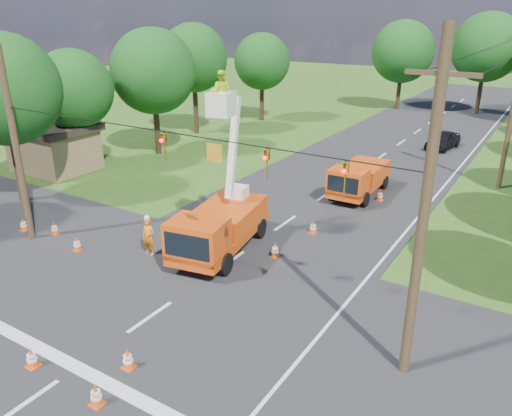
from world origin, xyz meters
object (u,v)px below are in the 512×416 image
Objects in this scene: traffic_cone_3 at (313,227)px; tree_left_b at (4,90)px; traffic_cone_7 at (380,195)px; traffic_cone_8 at (128,359)px; traffic_cone_1 at (96,395)px; pole_right_near at (424,216)px; pole_left at (16,148)px; ground_worker at (148,237)px; traffic_cone_6 at (23,224)px; tree_left_f at (262,62)px; second_truck at (359,178)px; traffic_cone_5 at (54,228)px; tree_left_e at (194,58)px; tree_left_c at (73,90)px; distant_car at (443,140)px; bucket_truck at (219,218)px; traffic_cone_0 at (32,358)px; tree_far_b at (487,47)px; traffic_cone_2 at (275,250)px; tree_left_d at (153,71)px; traffic_cone_4 at (77,244)px; tree_far_a at (403,52)px.

tree_left_b is at bearing -163.93° from traffic_cone_3.
traffic_cone_8 is at bearing -95.28° from traffic_cone_7.
traffic_cone_1 is 0.07× the size of pole_right_near.
traffic_cone_3 is 0.07× the size of pole_right_near.
ground_worker is at bearing 15.90° from pole_left.
traffic_cone_6 is 30.43m from tree_left_f.
tree_left_b is at bearing -146.68° from second_truck.
traffic_cone_5 is 18.07m from pole_right_near.
tree_left_c is at bearing -88.68° from tree_left_e.
distant_car is 18.89m from tree_left_f.
bucket_truck is at bearing 19.12° from traffic_cone_5.
tree_left_c is (-7.59, 8.14, 5.08)m from traffic_cone_5.
traffic_cone_0 and traffic_cone_1 have the same top height.
traffic_cone_8 is 0.08× the size of tree_left_b.
traffic_cone_5 is (-7.71, 6.72, 0.00)m from traffic_cone_0.
traffic_cone_1 is (5.19, -7.64, -0.52)m from ground_worker.
second_truck reaches higher than traffic_cone_0.
tree_left_e is 0.91× the size of tree_far_b.
tree_left_e reaches higher than bucket_truck.
pole_left reaches higher than traffic_cone_2.
tree_left_d is at bearing 75.96° from tree_left_c.
distant_car is 0.44× the size of tree_left_d.
pole_left is 6.10m from tree_left_b.
ground_worker is at bearing -94.64° from distant_car.
tree_left_f is at bearing 105.52° from traffic_cone_4.
tree_left_d is at bearing 110.14° from pole_left.
tree_left_e reaches higher than traffic_cone_3.
second_truck is 15.99m from traffic_cone_4.
bucket_truck reaches higher than ground_worker.
second_truck reaches higher than traffic_cone_5.
traffic_cone_1 is 12.60m from traffic_cone_5.
pole_right_near is 1.06× the size of tree_left_e.
tree_left_e is (-18.23, 17.53, 6.13)m from traffic_cone_2.
traffic_cone_4 is 0.08× the size of tree_left_d.
tree_far_a is (1.53, 42.76, 5.83)m from traffic_cone_4.
tree_left_b is at bearing 155.09° from traffic_cone_8.
tree_left_f is at bearing 75.96° from tree_left_e.
traffic_cone_3 is 0.08× the size of tree_left_f.
tree_left_f is (-16.39, 16.00, 4.60)m from second_truck.
pole_left is 43.27m from tree_far_a.
tree_left_c is (-19.80, -18.94, 4.74)m from distant_car.
pole_right_near is 45.37m from tree_far_b.
distant_car is 5.73× the size of traffic_cone_6.
distant_car is (1.72, 13.94, -0.39)m from second_truck.
tree_left_e reaches higher than traffic_cone_8.
tree_left_b is 0.98× the size of tree_far_a.
traffic_cone_5 is (-12.22, -27.09, -0.33)m from distant_car.
ground_worker is at bearing -153.24° from bucket_truck.
second_truck is at bearing -87.17° from distant_car.
ground_worker reaches higher than traffic_cone_3.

